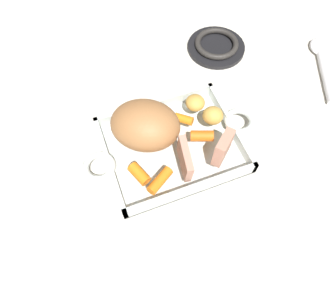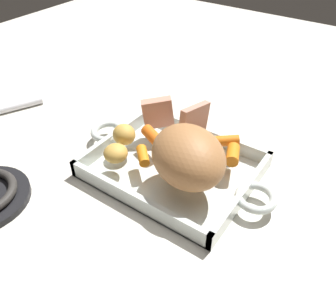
# 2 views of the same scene
# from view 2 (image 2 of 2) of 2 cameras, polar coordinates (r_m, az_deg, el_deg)

# --- Properties ---
(ground_plane) EXTENTS (2.02, 2.02, 0.00)m
(ground_plane) POSITION_cam_2_polar(r_m,az_deg,el_deg) (0.67, 0.85, -4.35)
(ground_plane) COLOR silver
(roasting_dish) EXTENTS (0.40, 0.24, 0.03)m
(roasting_dish) POSITION_cam_2_polar(r_m,az_deg,el_deg) (0.66, 0.86, -3.62)
(roasting_dish) COLOR silver
(roasting_dish) RESTS_ON ground_plane
(pork_roast) EXTENTS (0.19, 0.18, 0.09)m
(pork_roast) POSITION_cam_2_polar(r_m,az_deg,el_deg) (0.58, 3.33, -1.98)
(pork_roast) COLOR #A97041
(pork_roast) RESTS_ON roasting_dish
(roast_slice_thick) EXTENTS (0.06, 0.06, 0.07)m
(roast_slice_thick) POSITION_cam_2_polar(r_m,az_deg,el_deg) (0.71, -1.67, 5.11)
(roast_slice_thick) COLOR tan
(roast_slice_thick) RESTS_ON roasting_dish
(roast_slice_outer) EXTENTS (0.03, 0.08, 0.08)m
(roast_slice_outer) POSITION_cam_2_polar(r_m,az_deg,el_deg) (0.67, 4.30, 3.33)
(roast_slice_outer) COLOR tan
(roast_slice_outer) RESTS_ON roasting_dish
(baby_carrot_center_right) EXTENTS (0.06, 0.04, 0.03)m
(baby_carrot_center_right) POSITION_cam_2_polar(r_m,az_deg,el_deg) (0.68, -2.55, 1.31)
(baby_carrot_center_right) COLOR orange
(baby_carrot_center_right) RESTS_ON roasting_dish
(baby_carrot_northeast) EXTENTS (0.04, 0.04, 0.02)m
(baby_carrot_northeast) POSITION_cam_2_polar(r_m,az_deg,el_deg) (0.63, -4.13, -1.90)
(baby_carrot_northeast) COLOR orange
(baby_carrot_northeast) RESTS_ON roasting_dish
(baby_carrot_center_left) EXTENTS (0.06, 0.05, 0.03)m
(baby_carrot_center_left) POSITION_cam_2_polar(r_m,az_deg,el_deg) (0.67, 8.96, 0.48)
(baby_carrot_center_left) COLOR orange
(baby_carrot_center_left) RESTS_ON roasting_dish
(baby_carrot_short) EXTENTS (0.04, 0.05, 0.03)m
(baby_carrot_short) POSITION_cam_2_polar(r_m,az_deg,el_deg) (0.64, 10.53, -1.69)
(baby_carrot_short) COLOR orange
(baby_carrot_short) RESTS_ON roasting_dish
(potato_corner) EXTENTS (0.06, 0.06, 0.04)m
(potato_corner) POSITION_cam_2_polar(r_m,az_deg,el_deg) (0.67, -7.18, 1.55)
(potato_corner) COLOR gold
(potato_corner) RESTS_ON roasting_dish
(potato_golden_small) EXTENTS (0.06, 0.06, 0.03)m
(potato_golden_small) POSITION_cam_2_polar(r_m,az_deg,el_deg) (0.63, -8.55, -1.50)
(potato_golden_small) COLOR gold
(potato_golden_small) RESTS_ON roasting_dish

